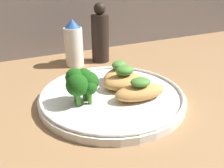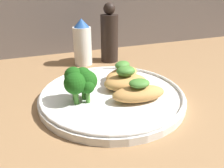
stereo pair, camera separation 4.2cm
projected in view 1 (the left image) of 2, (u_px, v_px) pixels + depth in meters
The scene contains 8 objects.
ground_plane at pixel (112, 101), 44.19cm from camera, with size 180.00×180.00×1.00cm, color #936D47.
plate at pixel (112, 95), 43.56cm from camera, with size 28.58×28.58×2.00cm.
grilled_meat_front at pixel (140, 91), 40.61cm from camera, with size 10.49×5.62×4.22cm.
grilled_meat_middle at pixel (124, 80), 44.73cm from camera, with size 9.36×6.19×4.91cm.
grilled_meat_back at pixel (119, 73), 48.81cm from camera, with size 10.43×8.29×4.43cm.
broccoli_bunch at pixel (82, 82), 38.49cm from camera, with size 6.24×5.40×6.51cm.
sauce_bottle at pixel (74, 44), 59.80cm from camera, with size 4.99×4.99×12.79cm.
pepper_grinder at pixel (100, 36), 62.52cm from camera, with size 5.03×5.03×16.60cm.
Camera 1 is at (-17.81, -34.25, 21.29)cm, focal length 35.00 mm.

